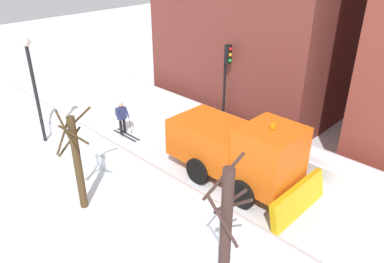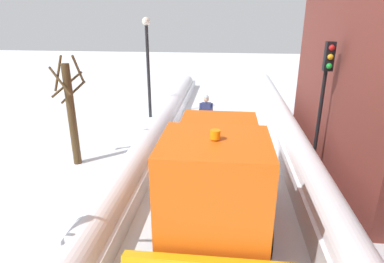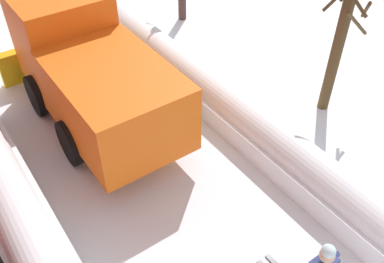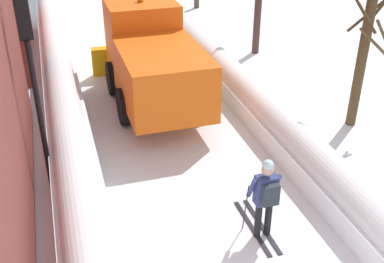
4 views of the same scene
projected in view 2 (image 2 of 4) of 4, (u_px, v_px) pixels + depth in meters
The scene contains 8 objects.
ground_plane at pixel (213, 253), 7.50m from camera, with size 80.00×80.00×0.00m, color white.
snowbank_left at pixel (340, 242), 7.03m from camera, with size 1.10×36.00×1.20m.
snowbank_right at pixel (97, 229), 7.63m from camera, with size 1.10×36.00×1.00m.
plow_truck at pixel (216, 173), 8.09m from camera, with size 3.20×5.98×3.12m.
skier at pixel (206, 112), 14.66m from camera, with size 0.62×1.80×1.81m.
traffic_light_pole at pixel (325, 83), 10.46m from camera, with size 0.28×0.42×4.40m.
street_lamp at pixel (148, 56), 16.21m from camera, with size 0.40×0.40×5.05m.
bare_tree_near at pixel (71, 111), 11.33m from camera, with size 1.25×1.17×4.00m.
Camera 2 is at (-0.16, 16.09, 5.23)m, focal length 30.28 mm.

